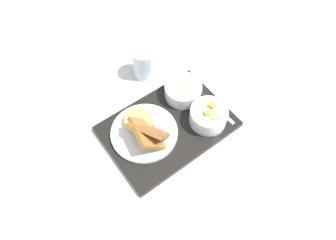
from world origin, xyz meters
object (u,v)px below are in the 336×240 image
bowl_salad (209,115)px  bowl_soup (183,90)px  spoon (208,109)px  glass_water (144,64)px  plate_main (144,130)px  knife (206,98)px

bowl_salad → bowl_soup: size_ratio=0.96×
bowl_soup → spoon: 0.10m
bowl_soup → glass_water: bearing=-82.5°
plate_main → glass_water: 0.26m
plate_main → knife: size_ratio=1.18×
spoon → glass_water: (0.04, -0.27, 0.02)m
bowl_soup → plate_main: bearing=6.8°
plate_main → spoon: plate_main is taller
bowl_salad → plate_main: bearing=-30.6°
bowl_salad → knife: bowl_salad is taller
glass_water → spoon: bearing=97.9°
bowl_soup → glass_water: (0.02, -0.17, 0.00)m
glass_water → bowl_salad: bearing=91.6°
spoon → bowl_soup: bearing=-159.5°
glass_water → plate_main: bearing=49.4°
plate_main → glass_water: bearing=-130.6°
knife → bowl_soup: bearing=-143.6°
knife → glass_water: bearing=-161.5°
bowl_soup → spoon: bowl_soup is taller
bowl_soup → plate_main: plate_main is taller
spoon → glass_water: 0.28m
bowl_salad → plate_main: 0.20m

